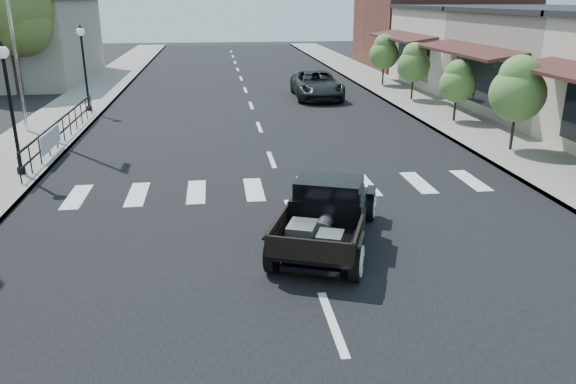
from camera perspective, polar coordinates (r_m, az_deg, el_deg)
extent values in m
plane|color=black|center=(12.18, 1.66, -5.73)|extent=(120.00, 120.00, 0.00)
cube|color=black|center=(26.46, -3.47, 7.97)|extent=(14.00, 80.00, 0.02)
cube|color=gray|center=(27.23, -21.75, 7.11)|extent=(3.00, 80.00, 0.15)
cube|color=gray|center=(28.32, 14.13, 8.30)|extent=(3.00, 80.00, 0.15)
cube|color=gray|center=(41.17, -26.94, 13.50)|extent=(10.00, 12.00, 5.00)
cube|color=beige|center=(37.04, 20.12, 13.58)|extent=(10.00, 9.00, 4.50)
cube|color=brown|center=(46.28, 15.14, 16.50)|extent=(11.00, 10.00, 7.00)
imported|color=black|center=(30.50, 2.93, 10.82)|extent=(2.52, 5.23, 1.44)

